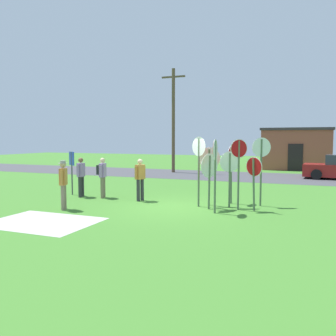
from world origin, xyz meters
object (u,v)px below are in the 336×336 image
Objects in this scene: stop_sign_leaning_right at (209,171)px; utility_pole at (173,119)px; person_near_signs at (63,182)px; info_panel_leftmost at (72,165)px; stop_sign_nearest at (254,175)px; person_in_teal at (81,175)px; person_with_sunhat at (140,177)px; stop_sign_rear_right at (231,165)px; stop_sign_low_front at (261,160)px; person_in_blue at (102,175)px; stop_sign_tallest at (230,169)px; stop_sign_leaning_left at (215,163)px; stop_sign_rear_left at (209,166)px; stop_sign_center_cluster at (239,163)px; stop_sign_far_back at (199,159)px.

utility_pole is at bearing 116.25° from stop_sign_leaning_right.
person_near_signs is 3.41m from info_panel_leftmost.
stop_sign_nearest is 7.31m from person_in_teal.
stop_sign_rear_right is at bearing 12.76° from person_with_sunhat.
stop_sign_low_front is 1.50× the size of person_in_blue.
stop_sign_tallest is 1.06× the size of info_panel_leftmost.
person_in_teal is (-6.15, 1.13, -0.73)m from stop_sign_leaning_left.
utility_pole is at bearing 122.08° from stop_sign_nearest.
person_with_sunhat is at bearing -178.09° from stop_sign_rear_left.
stop_sign_nearest is at bearing -4.48° from info_panel_leftmost.
stop_sign_leaning_left is at bearing -100.53° from stop_sign_tallest.
stop_sign_far_back is at bearing 176.94° from stop_sign_center_cluster.
stop_sign_nearest is at bearing -3.98° from person_in_blue.
stop_sign_low_front is 1.35× the size of stop_sign_nearest.
stop_sign_far_back is at bearing -128.78° from stop_sign_rear_left.
person_in_teal is (-2.78, -0.08, 0.00)m from person_with_sunhat.
stop_sign_rear_right reaches higher than stop_sign_rear_left.
stop_sign_leaning_right is 1.17× the size of person_in_teal.
stop_sign_tallest is at bearing 157.47° from stop_sign_nearest.
stop_sign_far_back is 4.89m from person_near_signs.
info_panel_leftmost reaches higher than person_in_blue.
stop_sign_center_cluster is 0.98× the size of stop_sign_low_front.
stop_sign_rear_right is 1.12× the size of stop_sign_leaning_right.
utility_pole reaches higher than stop_sign_leaning_right.
stop_sign_rear_left is at bearing -1.66° from info_panel_leftmost.
stop_sign_far_back is at bearing 144.31° from stop_sign_leaning_right.
info_panel_leftmost is (-0.35, -11.62, -2.64)m from utility_pole.
stop_sign_leaning_right is (6.18, -12.53, -2.62)m from utility_pole.
stop_sign_rear_right is 0.87× the size of stop_sign_far_back.
utility_pole is 4.49× the size of person_with_sunhat.
stop_sign_far_back is 2.66m from person_with_sunhat.
person_with_sunhat is (-4.52, 0.35, -0.31)m from stop_sign_nearest.
person_with_sunhat is at bearing -4.52° from info_panel_leftmost.
stop_sign_center_cluster is 1.32× the size of stop_sign_nearest.
stop_sign_nearest is (-0.10, -1.05, -0.46)m from stop_sign_low_front.
person_with_sunhat is 1.00× the size of person_in_blue.
utility_pole is 2.99× the size of stop_sign_low_front.
person_near_signs is at bearing -157.36° from stop_sign_leaning_right.
stop_sign_low_front reaches higher than stop_sign_center_cluster.
person_with_sunhat is 2.78m from person_in_teal.
stop_sign_center_cluster is 1.14× the size of stop_sign_rear_left.
utility_pole reaches higher than person_in_blue.
info_panel_leftmost is (-6.33, 0.18, -0.17)m from stop_sign_rear_left.
stop_sign_leaning_right is 5.84m from person_in_teal.
stop_sign_low_front is at bearing 56.56° from stop_sign_leaning_left.
stop_sign_low_front reaches higher than stop_sign_tallest.
stop_sign_low_front is 2.11m from stop_sign_leaning_right.
person_with_sunhat is (-3.37, 1.20, -0.73)m from stop_sign_leaning_left.
stop_sign_center_cluster is at bearing -3.06° from stop_sign_far_back.
person_near_signs is (-5.31, -2.63, -0.40)m from stop_sign_tallest.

